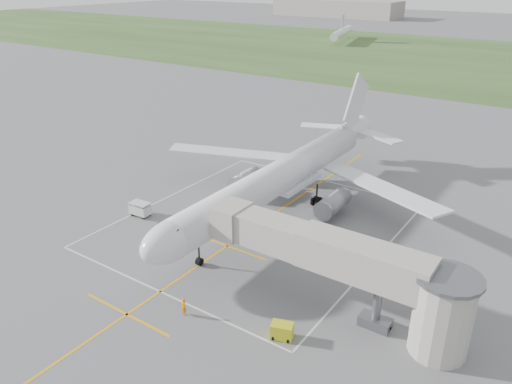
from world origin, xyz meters
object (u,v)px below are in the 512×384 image
Objects in this scene: jet_bridge at (354,269)px; ramp_worker_nose at (184,307)px; gpu_unit at (282,331)px; ramp_worker_wing at (263,192)px; baggage_cart at (140,209)px; airliner at (281,176)px.

ramp_worker_nose is at bearing -146.52° from jet_bridge.
gpu_unit is (-3.30, -5.48, -4.10)m from jet_bridge.
ramp_worker_nose is at bearing 160.13° from ramp_worker_wing.
baggage_cart reaches higher than gpu_unit.
ramp_worker_wing reaches higher than ramp_worker_nose.
ramp_worker_wing is at bearing 107.95° from gpu_unit.
gpu_unit is at bearing -22.59° from baggage_cart.
baggage_cart is 15.48m from ramp_worker_wing.
airliner reaches higher than baggage_cart.
ramp_worker_nose is at bearing -36.57° from baggage_cart.
ramp_worker_nose reaches higher than gpu_unit.
ramp_worker_nose is (-8.39, -2.26, 0.15)m from gpu_unit.
airliner is at bearing 36.78° from baggage_cart.
airliner is at bearing 137.81° from jet_bridge.
ramp_worker_nose is (-11.69, -7.73, -3.95)m from jet_bridge.
jet_bridge is at bearing -42.19° from airliner.
ramp_worker_wing reaches higher than gpu_unit.
ramp_worker_wing is at bearing 49.59° from baggage_cart.
baggage_cart is at bearing 173.26° from jet_bridge.
jet_bridge reaches higher than baggage_cart.
ramp_worker_wing is at bearing 140.81° from jet_bridge.
baggage_cart is (-25.33, 8.86, 0.22)m from gpu_unit.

